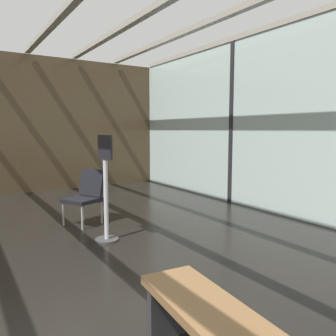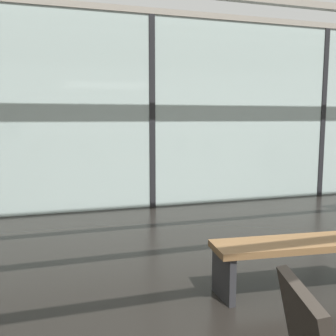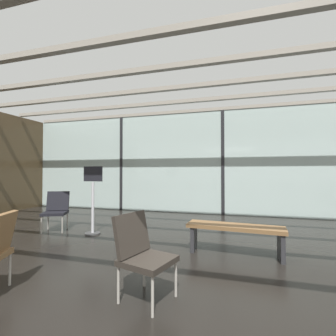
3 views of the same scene
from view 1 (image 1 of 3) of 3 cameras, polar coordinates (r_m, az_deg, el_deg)
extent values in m
cube|color=black|center=(7.06, 10.97, 7.44)|extent=(0.10, 0.12, 3.27)
cube|color=#473823|center=(8.67, -24.43, 6.78)|extent=(0.10, 11.20, 3.27)
sphere|color=gray|center=(12.87, 21.08, 8.17)|extent=(2.17, 2.17, 2.17)
sphere|color=black|center=(10.17, 24.90, 10.23)|extent=(0.28, 0.28, 0.28)
cube|color=black|center=(5.51, -14.40, -5.28)|extent=(0.64, 0.64, 0.06)
cube|color=black|center=(5.61, -12.87, -2.43)|extent=(0.49, 0.33, 0.44)
cylinder|color=gray|center=(5.57, -17.41, -7.50)|extent=(0.03, 0.03, 0.37)
cylinder|color=gray|center=(5.27, -14.42, -8.22)|extent=(0.03, 0.03, 0.37)
cylinder|color=gray|center=(5.84, -14.25, -6.76)|extent=(0.03, 0.03, 0.37)
cylinder|color=gray|center=(5.55, -11.24, -7.38)|extent=(0.03, 0.03, 0.37)
cube|color=brown|center=(2.04, 10.13, -25.06)|extent=(1.53, 0.54, 0.06)
cube|color=#262628|center=(2.65, 0.45, -22.90)|extent=(0.06, 0.36, 0.41)
cylinder|color=#333333|center=(4.74, -10.38, -11.92)|extent=(0.32, 0.32, 0.03)
cylinder|color=#B2B2B7|center=(4.60, -10.52, -5.59)|extent=(0.06, 0.06, 1.10)
cube|color=black|center=(4.51, -10.71, 3.53)|extent=(0.44, 0.03, 0.32)
camera|label=2|loc=(3.71, -58.90, 4.12)|focal=41.21mm
camera|label=3|loc=(3.01, -97.34, -4.68)|focal=25.20mm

